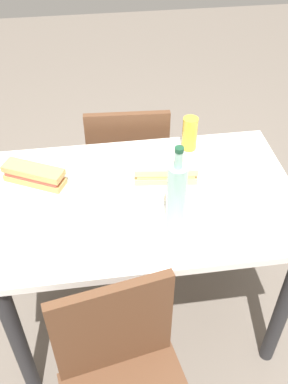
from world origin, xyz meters
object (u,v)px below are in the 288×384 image
(chair_far, at_px, (128,165))
(knife_near, at_px, (161,170))
(baguette_sandwich_far, at_px, (34,175))
(beer_glass, at_px, (190,134))
(water_bottle, at_px, (176,196))
(dining_table, at_px, (144,221))
(plate_near, at_px, (165,181))
(plate_far, at_px, (36,183))
(baguette_sandwich_near, at_px, (165,173))
(knife_far, at_px, (40,172))
(olive_bowl, at_px, (223,167))
(chair_near, at_px, (124,382))

(chair_far, xyz_separation_m, knife_near, (0.09, -0.43, 0.30))
(baguette_sandwich_far, height_order, beer_glass, beer_glass)
(water_bottle, xyz_separation_m, beer_glass, (0.14, 0.43, -0.06))
(dining_table, relative_size, baguette_sandwich_far, 4.76)
(plate_near, distance_m, plate_far, 0.49)
(chair_far, bearing_deg, baguette_sandwich_near, -78.81)
(knife_far, bearing_deg, baguette_sandwich_near, -12.59)
(water_bottle, xyz_separation_m, olive_bowl, (0.24, 0.26, -0.12))
(plate_near, bearing_deg, plate_far, 173.54)
(plate_far, bearing_deg, chair_far, 47.62)
(dining_table, height_order, chair_far, chair_far)
(plate_near, xyz_separation_m, knife_far, (-0.47, 0.11, 0.01))
(knife_far, xyz_separation_m, water_bottle, (0.47, -0.33, 0.12))
(knife_near, bearing_deg, plate_far, 179.97)
(dining_table, bearing_deg, water_bottle, -62.10)
(water_bottle, bearing_deg, baguette_sandwich_far, 149.99)
(dining_table, relative_size, olive_bowl, 11.08)
(chair_near, relative_size, beer_glass, 5.82)
(chair_far, distance_m, baguette_sandwich_near, 0.60)
(plate_near, bearing_deg, olive_bowl, 9.95)
(knife_near, height_order, olive_bowl, olive_bowl)
(chair_far, relative_size, baguette_sandwich_far, 3.51)
(knife_near, distance_m, knife_far, 0.47)
(dining_table, distance_m, plate_far, 0.44)
(dining_table, bearing_deg, plate_far, 163.20)
(chair_near, xyz_separation_m, plate_near, (0.23, 0.62, 0.29))
(water_bottle, bearing_deg, plate_far, 149.99)
(dining_table, relative_size, plate_far, 4.68)
(dining_table, relative_size, baguette_sandwich_near, 4.72)
(baguette_sandwich_far, distance_m, knife_far, 0.06)
(water_bottle, relative_size, beer_glass, 2.26)
(chair_near, bearing_deg, chair_far, 82.93)
(plate_far, distance_m, beer_glass, 0.65)
(dining_table, xyz_separation_m, chair_near, (-0.14, -0.55, -0.15))
(chair_near, bearing_deg, water_bottle, 60.18)
(plate_near, relative_size, plate_far, 1.00)
(knife_near, bearing_deg, olive_bowl, -3.16)
(plate_near, distance_m, olive_bowl, 0.24)
(baguette_sandwich_far, bearing_deg, beer_glass, 13.58)
(chair_far, distance_m, chair_near, 1.11)
(baguette_sandwich_near, xyz_separation_m, baguette_sandwich_far, (-0.49, 0.06, -0.00))
(water_bottle, bearing_deg, knife_far, 144.90)
(chair_near, relative_size, plate_near, 3.45)
(baguette_sandwich_near, distance_m, beer_glass, 0.25)
(plate_near, xyz_separation_m, beer_glass, (0.14, 0.21, 0.06))
(baguette_sandwich_near, bearing_deg, chair_far, 101.19)
(dining_table, height_order, water_bottle, water_bottle)
(chair_far, distance_m, beer_glass, 0.51)
(plate_far, relative_size, baguette_sandwich_far, 1.02)
(chair_near, height_order, plate_far, chair_near)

